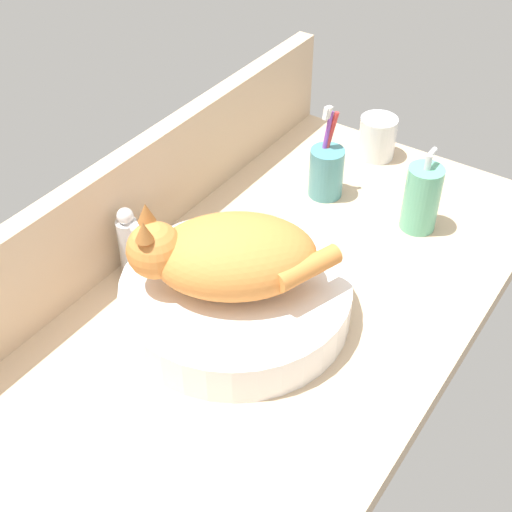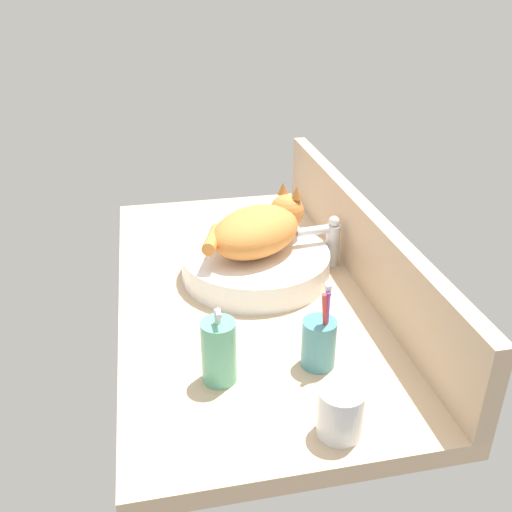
{
  "view_description": "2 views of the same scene",
  "coord_description": "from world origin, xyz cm",
  "px_view_note": "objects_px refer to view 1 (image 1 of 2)",
  "views": [
    {
      "loc": [
        -70.84,
        -45.41,
        81.94
      ],
      "look_at": [
        -1.66,
        1.58,
        10.72
      ],
      "focal_mm": 50.0,
      "sensor_mm": 36.0,
      "label": 1
    },
    {
      "loc": [
        117.25,
        -21.71,
        70.69
      ],
      "look_at": [
        5.0,
        1.35,
        10.77
      ],
      "focal_mm": 40.0,
      "sensor_mm": 36.0,
      "label": 2
    }
  ],
  "objects_px": {
    "cat": "(226,255)",
    "toothbrush_cup": "(326,171)",
    "faucet": "(134,242)",
    "sink_basin": "(236,298)",
    "soap_dispenser": "(422,198)",
    "water_glass": "(377,140)"
  },
  "relations": [
    {
      "from": "cat",
      "to": "toothbrush_cup",
      "type": "distance_m",
      "value": 0.39
    },
    {
      "from": "faucet",
      "to": "soap_dispenser",
      "type": "xyz_separation_m",
      "value": [
        0.39,
        -0.34,
        -0.01
      ]
    },
    {
      "from": "toothbrush_cup",
      "to": "water_glass",
      "type": "bearing_deg",
      "value": -6.09
    },
    {
      "from": "sink_basin",
      "to": "water_glass",
      "type": "xyz_separation_m",
      "value": [
        0.55,
        0.03,
        0.01
      ]
    },
    {
      "from": "cat",
      "to": "toothbrush_cup",
      "type": "height_order",
      "value": "cat"
    },
    {
      "from": "water_glass",
      "to": "faucet",
      "type": "bearing_deg",
      "value": 163.94
    },
    {
      "from": "sink_basin",
      "to": "soap_dispenser",
      "type": "distance_m",
      "value": 0.4
    },
    {
      "from": "sink_basin",
      "to": "cat",
      "type": "relative_size",
      "value": 1.21
    },
    {
      "from": "cat",
      "to": "soap_dispenser",
      "type": "distance_m",
      "value": 0.42
    },
    {
      "from": "cat",
      "to": "toothbrush_cup",
      "type": "xyz_separation_m",
      "value": [
        0.38,
        0.04,
        -0.07
      ]
    },
    {
      "from": "sink_basin",
      "to": "soap_dispenser",
      "type": "height_order",
      "value": "soap_dispenser"
    },
    {
      "from": "sink_basin",
      "to": "faucet",
      "type": "bearing_deg",
      "value": 95.35
    },
    {
      "from": "faucet",
      "to": "water_glass",
      "type": "xyz_separation_m",
      "value": [
        0.57,
        -0.16,
        -0.03
      ]
    },
    {
      "from": "soap_dispenser",
      "to": "faucet",
      "type": "bearing_deg",
      "value": 139.2
    },
    {
      "from": "cat",
      "to": "soap_dispenser",
      "type": "height_order",
      "value": "cat"
    },
    {
      "from": "sink_basin",
      "to": "faucet",
      "type": "height_order",
      "value": "faucet"
    },
    {
      "from": "faucet",
      "to": "cat",
      "type": "bearing_deg",
      "value": -87.07
    },
    {
      "from": "cat",
      "to": "faucet",
      "type": "xyz_separation_m",
      "value": [
        -0.01,
        0.18,
        -0.05
      ]
    },
    {
      "from": "cat",
      "to": "faucet",
      "type": "bearing_deg",
      "value": 92.93
    },
    {
      "from": "faucet",
      "to": "soap_dispenser",
      "type": "relative_size",
      "value": 0.85
    },
    {
      "from": "faucet",
      "to": "water_glass",
      "type": "distance_m",
      "value": 0.59
    },
    {
      "from": "cat",
      "to": "faucet",
      "type": "height_order",
      "value": "cat"
    }
  ]
}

